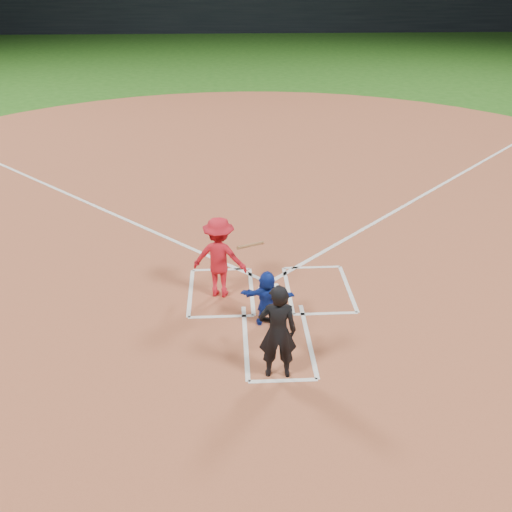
{
  "coord_description": "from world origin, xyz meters",
  "views": [
    {
      "loc": [
        -0.79,
        -9.84,
        5.86
      ],
      "look_at": [
        -0.3,
        -0.4,
        1.0
      ],
      "focal_mm": 40.0,
      "sensor_mm": 36.0,
      "label": 1
    }
  ],
  "objects_px": {
    "catcher": "(267,298)",
    "home_plate": "(270,290)",
    "batter_at_plate": "(219,257)",
    "umpire": "(278,332)"
  },
  "relations": [
    {
      "from": "catcher",
      "to": "home_plate",
      "type": "bearing_deg",
      "value": -88.15
    },
    {
      "from": "home_plate",
      "to": "batter_at_plate",
      "type": "bearing_deg",
      "value": 5.31
    },
    {
      "from": "catcher",
      "to": "umpire",
      "type": "bearing_deg",
      "value": 101.33
    },
    {
      "from": "umpire",
      "to": "batter_at_plate",
      "type": "height_order",
      "value": "umpire"
    },
    {
      "from": "home_plate",
      "to": "batter_at_plate",
      "type": "relative_size",
      "value": 0.37
    },
    {
      "from": "umpire",
      "to": "batter_at_plate",
      "type": "xyz_separation_m",
      "value": [
        -0.91,
        2.54,
        -0.0
      ]
    },
    {
      "from": "batter_at_plate",
      "to": "umpire",
      "type": "bearing_deg",
      "value": -70.38
    },
    {
      "from": "catcher",
      "to": "umpire",
      "type": "height_order",
      "value": "umpire"
    },
    {
      "from": "home_plate",
      "to": "catcher",
      "type": "bearing_deg",
      "value": 82.93
    },
    {
      "from": "catcher",
      "to": "batter_at_plate",
      "type": "height_order",
      "value": "batter_at_plate"
    }
  ]
}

